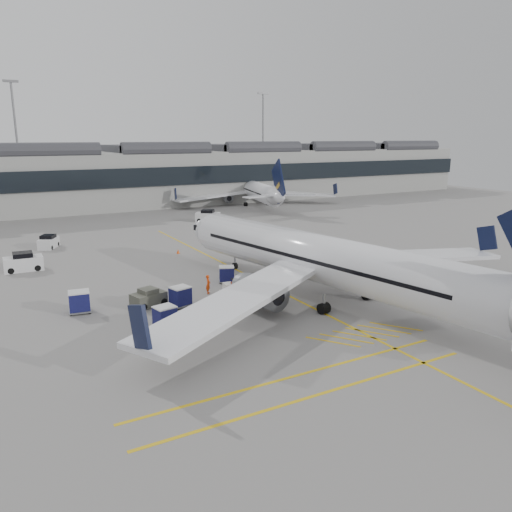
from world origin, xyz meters
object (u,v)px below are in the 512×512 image
ramp_agent_b (232,291)px  pushback_tug (149,298)px  baggage_cart_a (227,274)px  ramp_agent_a (208,284)px  belt_loader (238,291)px  airliner_main (330,262)px

ramp_agent_b → pushback_tug: ramp_agent_b is taller
ramp_agent_b → pushback_tug: (-6.88, 2.13, -0.17)m
ramp_agent_b → baggage_cart_a: bearing=-137.7°
baggage_cart_a → ramp_agent_a: bearing=-118.1°
belt_loader → baggage_cart_a: bearing=82.6°
airliner_main → pushback_tug: size_ratio=14.23×
ramp_agent_b → pushback_tug: size_ratio=0.55×
ramp_agent_a → pushback_tug: size_ratio=0.56×
ramp_agent_b → pushback_tug: 7.20m
pushback_tug → ramp_agent_b: bearing=-33.0°
baggage_cart_a → pushback_tug: bearing=-137.2°
ramp_agent_a → pushback_tug: ramp_agent_a is taller
airliner_main → ramp_agent_a: bearing=130.5°
belt_loader → ramp_agent_b: bearing=-137.2°
belt_loader → ramp_agent_a: size_ratio=2.37×
belt_loader → baggage_cart_a: size_ratio=2.16×
baggage_cart_a → belt_loader: bearing=-80.0°
pushback_tug → airliner_main: bearing=-39.5°
baggage_cart_a → ramp_agent_b: bearing=-87.7°
belt_loader → ramp_agent_b: size_ratio=2.42×
baggage_cart_a → pushback_tug: (-8.90, -3.13, -0.18)m
belt_loader → pushback_tug: (-7.82, 1.42, 0.20)m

